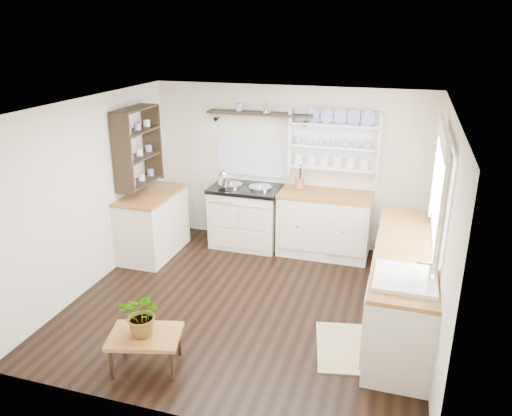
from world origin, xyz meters
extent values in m
cube|color=black|center=(0.00, 0.00, 0.00)|extent=(4.00, 3.80, 0.01)
cube|color=beige|center=(0.00, 1.90, 1.15)|extent=(4.00, 0.02, 2.30)
cube|color=beige|center=(2.00, 0.00, 1.15)|extent=(0.02, 3.80, 2.30)
cube|color=beige|center=(-2.00, 0.00, 1.15)|extent=(0.02, 3.80, 2.30)
cube|color=white|center=(0.00, 0.00, 2.30)|extent=(4.00, 3.80, 0.01)
cube|color=white|center=(1.96, 0.15, 1.50)|extent=(0.04, 1.40, 1.00)
cube|color=white|center=(1.94, 0.15, 1.50)|extent=(0.02, 1.50, 1.10)
cube|color=#FCE7C9|center=(1.92, 0.15, 2.08)|extent=(0.04, 1.55, 0.18)
cube|color=silver|center=(-0.55, 1.57, 0.42)|extent=(0.96, 0.62, 0.84)
cube|color=black|center=(-0.55, 1.57, 0.87)|extent=(1.00, 0.66, 0.05)
cylinder|color=silver|center=(-0.77, 1.57, 0.91)|extent=(0.33, 0.33, 0.03)
cylinder|color=silver|center=(-0.33, 1.57, 0.91)|extent=(0.33, 0.33, 0.03)
cylinder|color=silver|center=(-0.55, 1.22, 0.75)|extent=(0.86, 0.02, 0.02)
cube|color=silver|center=(0.60, 1.60, 0.44)|extent=(1.25, 0.60, 0.88)
cube|color=brown|center=(0.60, 1.60, 0.88)|extent=(1.27, 0.63, 0.04)
cube|color=silver|center=(1.70, 0.10, 0.44)|extent=(0.60, 2.40, 0.88)
cube|color=brown|center=(1.70, 0.10, 0.88)|extent=(0.62, 2.43, 0.04)
cube|color=white|center=(1.70, -0.65, 0.80)|extent=(0.55, 0.60, 0.28)
cylinder|color=silver|center=(1.90, -0.65, 1.00)|extent=(0.02, 0.02, 0.22)
cube|color=silver|center=(-1.70, 0.90, 0.44)|extent=(0.60, 1.10, 0.88)
cube|color=brown|center=(-1.70, 0.90, 0.88)|extent=(0.62, 1.13, 0.04)
cube|color=white|center=(0.65, 1.88, 1.55)|extent=(1.20, 0.03, 0.90)
cube|color=white|center=(0.65, 1.79, 1.55)|extent=(1.20, 0.22, 0.02)
cylinder|color=navy|center=(0.65, 1.80, 1.82)|extent=(0.20, 0.02, 0.20)
cube|color=black|center=(-0.40, 1.77, 1.92)|extent=(1.50, 0.24, 0.04)
cone|color=black|center=(-1.05, 1.84, 1.81)|extent=(0.06, 0.20, 0.06)
cone|color=black|center=(0.25, 1.84, 1.81)|extent=(0.06, 0.20, 0.06)
cube|color=black|center=(-1.84, 0.90, 1.55)|extent=(0.28, 0.80, 1.05)
cylinder|color=#A15C3B|center=(0.21, 1.68, 0.98)|extent=(0.12, 0.12, 0.14)
cube|color=brown|center=(-0.57, -1.40, 0.34)|extent=(0.76, 0.62, 0.04)
cylinder|color=black|center=(-0.79, -1.65, 0.16)|extent=(0.04, 0.04, 0.32)
cylinder|color=black|center=(-0.89, -1.29, 0.16)|extent=(0.04, 0.04, 0.32)
cylinder|color=black|center=(-0.25, -1.51, 0.16)|extent=(0.04, 0.04, 0.32)
cylinder|color=black|center=(-0.35, -1.15, 0.16)|extent=(0.04, 0.04, 0.32)
imported|color=#3F7233|center=(-0.57, -1.40, 0.58)|extent=(0.41, 0.36, 0.44)
cube|color=#937F55|center=(1.20, -0.56, 0.01)|extent=(0.71, 0.94, 0.02)
camera|label=1|loc=(1.58, -4.88, 3.08)|focal=35.00mm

